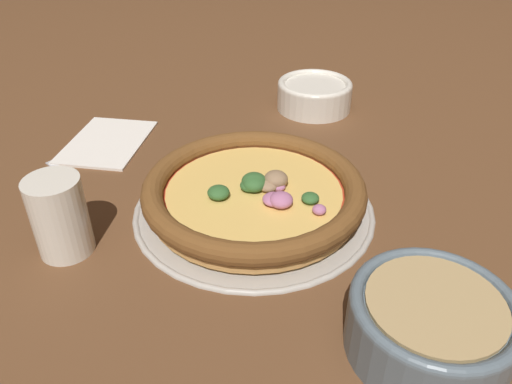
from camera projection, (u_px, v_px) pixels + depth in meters
name	position (u px, v px, depth m)	size (l,w,h in m)	color
ground_plane	(256.00, 209.00, 0.64)	(3.00, 3.00, 0.00)	brown
pizza_tray	(256.00, 207.00, 0.63)	(0.30, 0.30, 0.01)	#B7B2A8
pizza	(256.00, 191.00, 0.62)	(0.28, 0.28, 0.04)	tan
bowl_near	(434.00, 322.00, 0.44)	(0.15, 0.15, 0.06)	slate
bowl_far	(316.00, 94.00, 0.88)	(0.13, 0.13, 0.05)	silver
drinking_cup	(62.00, 216.00, 0.54)	(0.06, 0.06, 0.09)	silver
napkin	(109.00, 141.00, 0.78)	(0.17, 0.14, 0.01)	white
fork	(99.00, 145.00, 0.77)	(0.15, 0.14, 0.00)	#B7B7BC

